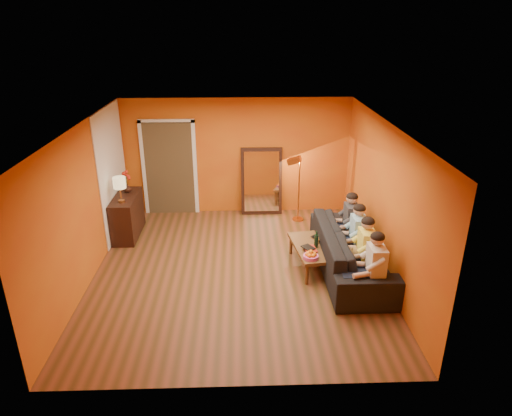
{
  "coord_description": "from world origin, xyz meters",
  "views": [
    {
      "loc": [
        0.08,
        -7.05,
        4.17
      ],
      "look_at": [
        0.35,
        0.5,
        1.0
      ],
      "focal_mm": 32.0,
      "sensor_mm": 36.0,
      "label": 1
    }
  ],
  "objects_px": {
    "mirror_frame": "(262,181)",
    "vase": "(128,188)",
    "floor_lamp": "(299,190)",
    "person_mid_left": "(366,251)",
    "wine_bottle": "(316,239)",
    "tumbler": "(318,241)",
    "table_lamp": "(120,190)",
    "coffee_table": "(312,256)",
    "person_far_left": "(375,268)",
    "person_mid_right": "(358,237)",
    "person_far_right": "(351,223)",
    "sofa": "(351,250)",
    "dog": "(358,267)",
    "laptop": "(319,236)",
    "sideboard": "(127,216)"
  },
  "relations": [
    {
      "from": "person_far_left",
      "to": "laptop",
      "type": "bearing_deg",
      "value": 112.22
    },
    {
      "from": "sofa",
      "to": "vase",
      "type": "bearing_deg",
      "value": 66.65
    },
    {
      "from": "vase",
      "to": "wine_bottle",
      "type": "bearing_deg",
      "value": -25.62
    },
    {
      "from": "sofa",
      "to": "dog",
      "type": "bearing_deg",
      "value": -179.66
    },
    {
      "from": "person_far_right",
      "to": "person_mid_left",
      "type": "bearing_deg",
      "value": -90.0
    },
    {
      "from": "vase",
      "to": "sofa",
      "type": "bearing_deg",
      "value": -23.35
    },
    {
      "from": "coffee_table",
      "to": "person_far_left",
      "type": "xyz_separation_m",
      "value": [
        0.79,
        -1.14,
        0.4
      ]
    },
    {
      "from": "mirror_frame",
      "to": "table_lamp",
      "type": "relative_size",
      "value": 2.98
    },
    {
      "from": "floor_lamp",
      "to": "laptop",
      "type": "relative_size",
      "value": 4.91
    },
    {
      "from": "person_mid_left",
      "to": "tumbler",
      "type": "relative_size",
      "value": 13.23
    },
    {
      "from": "coffee_table",
      "to": "person_far_right",
      "type": "height_order",
      "value": "person_far_right"
    },
    {
      "from": "tumbler",
      "to": "vase",
      "type": "height_order",
      "value": "vase"
    },
    {
      "from": "person_far_right",
      "to": "laptop",
      "type": "xyz_separation_m",
      "value": [
        -0.61,
        -0.16,
        -0.18
      ]
    },
    {
      "from": "mirror_frame",
      "to": "person_far_left",
      "type": "bearing_deg",
      "value": -66.65
    },
    {
      "from": "mirror_frame",
      "to": "sofa",
      "type": "distance_m",
      "value": 3.05
    },
    {
      "from": "sofa",
      "to": "tumbler",
      "type": "height_order",
      "value": "sofa"
    },
    {
      "from": "mirror_frame",
      "to": "dog",
      "type": "distance_m",
      "value": 3.5
    },
    {
      "from": "sideboard",
      "to": "vase",
      "type": "height_order",
      "value": "vase"
    },
    {
      "from": "person_far_left",
      "to": "laptop",
      "type": "relative_size",
      "value": 4.16
    },
    {
      "from": "person_mid_right",
      "to": "person_far_right",
      "type": "xyz_separation_m",
      "value": [
        0.0,
        0.55,
        0.0
      ]
    },
    {
      "from": "floor_lamp",
      "to": "wine_bottle",
      "type": "distance_m",
      "value": 2.11
    },
    {
      "from": "table_lamp",
      "to": "vase",
      "type": "xyz_separation_m",
      "value": [
        0.0,
        0.55,
        -0.17
      ]
    },
    {
      "from": "dog",
      "to": "person_mid_left",
      "type": "height_order",
      "value": "person_mid_left"
    },
    {
      "from": "sideboard",
      "to": "laptop",
      "type": "distance_m",
      "value": 3.92
    },
    {
      "from": "coffee_table",
      "to": "dog",
      "type": "height_order",
      "value": "dog"
    },
    {
      "from": "mirror_frame",
      "to": "person_mid_left",
      "type": "relative_size",
      "value": 1.25
    },
    {
      "from": "floor_lamp",
      "to": "person_mid_left",
      "type": "relative_size",
      "value": 1.18
    },
    {
      "from": "coffee_table",
      "to": "person_far_left",
      "type": "distance_m",
      "value": 1.44
    },
    {
      "from": "sideboard",
      "to": "person_far_left",
      "type": "bearing_deg",
      "value": -30.56
    },
    {
      "from": "coffee_table",
      "to": "tumbler",
      "type": "height_order",
      "value": "tumbler"
    },
    {
      "from": "vase",
      "to": "sideboard",
      "type": "bearing_deg",
      "value": -90.0
    },
    {
      "from": "person_mid_right",
      "to": "sofa",
      "type": "bearing_deg",
      "value": -142.43
    },
    {
      "from": "dog",
      "to": "wine_bottle",
      "type": "height_order",
      "value": "wine_bottle"
    },
    {
      "from": "person_mid_right",
      "to": "person_far_right",
      "type": "distance_m",
      "value": 0.55
    },
    {
      "from": "mirror_frame",
      "to": "dog",
      "type": "relative_size",
      "value": 2.28
    },
    {
      "from": "person_mid_right",
      "to": "dog",
      "type": "bearing_deg",
      "value": -102.07
    },
    {
      "from": "person_far_right",
      "to": "vase",
      "type": "relative_size",
      "value": 7.01
    },
    {
      "from": "sideboard",
      "to": "floor_lamp",
      "type": "distance_m",
      "value": 3.64
    },
    {
      "from": "person_far_left",
      "to": "wine_bottle",
      "type": "height_order",
      "value": "person_far_left"
    },
    {
      "from": "mirror_frame",
      "to": "person_mid_left",
      "type": "bearing_deg",
      "value": -63.07
    },
    {
      "from": "table_lamp",
      "to": "coffee_table",
      "type": "bearing_deg",
      "value": -17.68
    },
    {
      "from": "laptop",
      "to": "person_far_right",
      "type": "bearing_deg",
      "value": -24.58
    },
    {
      "from": "mirror_frame",
      "to": "person_far_right",
      "type": "height_order",
      "value": "mirror_frame"
    },
    {
      "from": "sideboard",
      "to": "tumbler",
      "type": "distance_m",
      "value": 3.93
    },
    {
      "from": "mirror_frame",
      "to": "vase",
      "type": "distance_m",
      "value": 2.92
    },
    {
      "from": "person_far_right",
      "to": "vase",
      "type": "xyz_separation_m",
      "value": [
        -4.37,
        1.18,
        0.33
      ]
    },
    {
      "from": "mirror_frame",
      "to": "person_far_right",
      "type": "relative_size",
      "value": 1.25
    },
    {
      "from": "table_lamp",
      "to": "vase",
      "type": "relative_size",
      "value": 2.93
    },
    {
      "from": "floor_lamp",
      "to": "person_far_left",
      "type": "bearing_deg",
      "value": -59.33
    },
    {
      "from": "sofa",
      "to": "person_far_right",
      "type": "xyz_separation_m",
      "value": [
        0.13,
        0.65,
        0.22
      ]
    }
  ]
}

